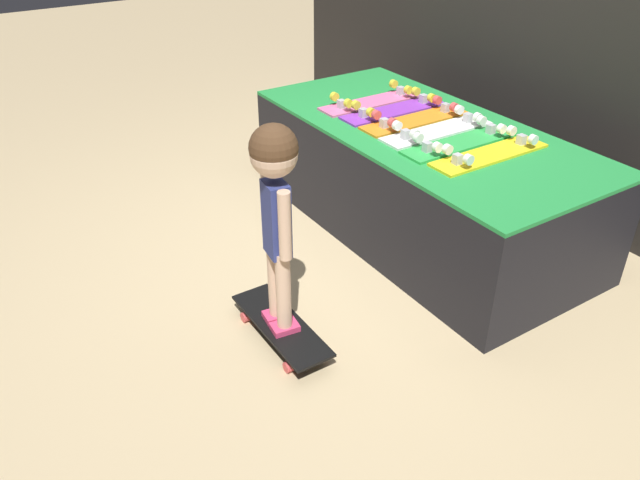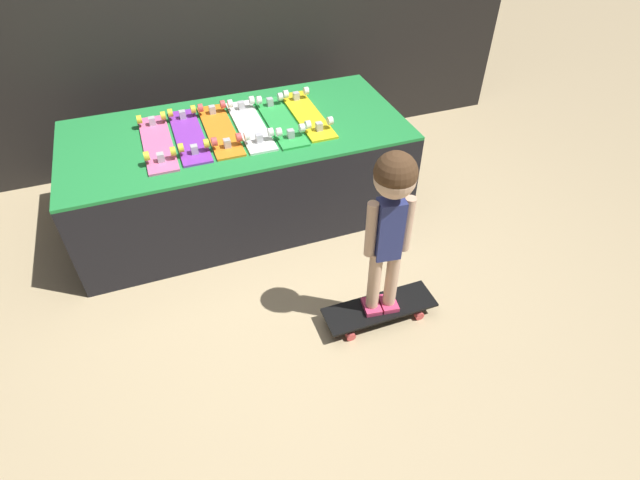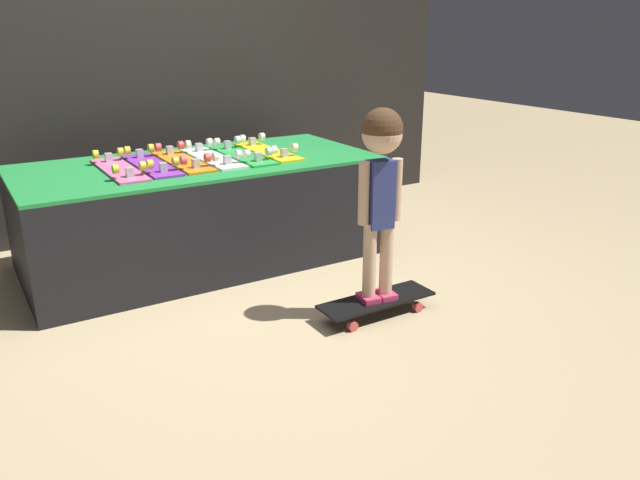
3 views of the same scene
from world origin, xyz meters
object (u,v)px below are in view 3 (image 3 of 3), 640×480
at_px(skateboard_yellow_on_rack, 268,150).
at_px(child, 381,169).
at_px(skateboard_pink_on_rack, 119,168).
at_px(skateboard_green_on_rack, 242,154).
at_px(skateboard_orange_on_rack, 182,160).
at_px(skateboard_white_on_rack, 213,157).
at_px(skateboard_on_floor, 377,302).
at_px(skateboard_purple_on_rack, 151,164).

height_order(skateboard_yellow_on_rack, child, child).
xyz_separation_m(skateboard_pink_on_rack, skateboard_green_on_rack, (0.78, 0.00, 0.00)).
height_order(skateboard_orange_on_rack, child, child).
relative_size(skateboard_pink_on_rack, skateboard_white_on_rack, 1.00).
relative_size(skateboard_yellow_on_rack, skateboard_on_floor, 1.09).
distance_m(skateboard_yellow_on_rack, child, 1.26).
bearing_deg(skateboard_white_on_rack, skateboard_green_on_rack, -4.73).
distance_m(skateboard_pink_on_rack, skateboard_orange_on_rack, 0.39).
bearing_deg(skateboard_on_floor, skateboard_orange_on_rack, 114.60).
relative_size(skateboard_orange_on_rack, child, 0.70).
distance_m(skateboard_orange_on_rack, skateboard_yellow_on_rack, 0.58).
bearing_deg(child, skateboard_pink_on_rack, 135.66).
bearing_deg(skateboard_orange_on_rack, skateboard_on_floor, -65.40).
relative_size(skateboard_white_on_rack, skateboard_green_on_rack, 1.00).
xyz_separation_m(skateboard_pink_on_rack, child, (0.96, -1.22, 0.12)).
bearing_deg(skateboard_yellow_on_rack, child, -90.59).
distance_m(skateboard_purple_on_rack, skateboard_green_on_rack, 0.58).
xyz_separation_m(skateboard_white_on_rack, skateboard_yellow_on_rack, (0.39, 0.01, 0.00)).
relative_size(skateboard_orange_on_rack, skateboard_white_on_rack, 1.00).
bearing_deg(skateboard_yellow_on_rack, skateboard_on_floor, -90.59).
relative_size(skateboard_purple_on_rack, skateboard_white_on_rack, 1.00).
xyz_separation_m(skateboard_yellow_on_rack, child, (-0.01, -1.25, 0.12)).
bearing_deg(skateboard_purple_on_rack, skateboard_on_floor, -58.40).
bearing_deg(skateboard_white_on_rack, skateboard_yellow_on_rack, 1.34).
bearing_deg(skateboard_green_on_rack, child, -81.56).
xyz_separation_m(skateboard_white_on_rack, child, (0.38, -1.24, 0.12)).
xyz_separation_m(skateboard_pink_on_rack, skateboard_on_floor, (0.96, -1.22, -0.59)).
xyz_separation_m(skateboard_purple_on_rack, skateboard_green_on_rack, (0.58, -0.02, 0.00)).
bearing_deg(skateboard_purple_on_rack, skateboard_green_on_rack, -1.92).
distance_m(skateboard_pink_on_rack, skateboard_on_floor, 1.66).
height_order(skateboard_purple_on_rack, skateboard_orange_on_rack, same).
height_order(skateboard_purple_on_rack, skateboard_yellow_on_rack, same).
xyz_separation_m(skateboard_purple_on_rack, skateboard_on_floor, (0.77, -1.24, -0.59)).
height_order(skateboard_purple_on_rack, skateboard_green_on_rack, same).
bearing_deg(skateboard_purple_on_rack, skateboard_white_on_rack, -0.52).
xyz_separation_m(skateboard_pink_on_rack, skateboard_yellow_on_rack, (0.97, 0.03, 0.00)).
height_order(skateboard_pink_on_rack, child, child).
height_order(skateboard_pink_on_rack, skateboard_yellow_on_rack, same).
relative_size(skateboard_orange_on_rack, skateboard_on_floor, 1.09).
height_order(skateboard_orange_on_rack, skateboard_white_on_rack, same).
xyz_separation_m(skateboard_orange_on_rack, child, (0.57, -1.25, 0.12)).
distance_m(skateboard_on_floor, child, 0.71).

